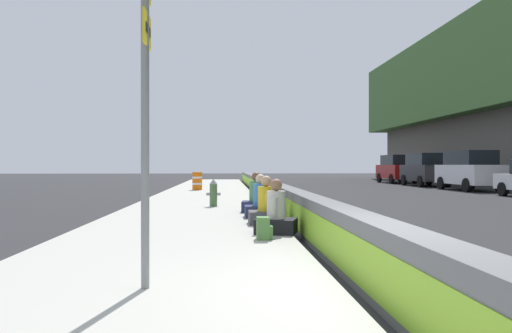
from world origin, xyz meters
TOP-DOWN VIEW (x-y plane):
  - ground_plane at (0.00, 0.00)m, footprint 160.00×160.00m
  - sidewalk_strip at (0.00, 2.65)m, footprint 80.00×4.40m
  - jersey_barrier at (0.00, 0.00)m, footprint 76.00×0.45m
  - route_sign_post at (0.29, 2.59)m, footprint 0.44×0.09m
  - fire_hydrant at (10.73, 2.11)m, footprint 0.26×0.46m
  - seated_person_foreground at (4.44, 0.74)m, footprint 0.84×0.91m
  - seated_person_middle at (5.93, 0.81)m, footprint 0.70×0.79m
  - seated_person_rear at (7.36, 0.84)m, footprint 0.70×0.79m
  - seated_person_far at (8.79, 0.85)m, footprint 0.76×0.87m
  - backpack at (3.67, 1.04)m, footprint 0.32×0.28m
  - construction_barrel at (21.12, 3.22)m, footprint 0.54×0.54m
  - parked_car_midline at (22.10, -12.23)m, footprint 4.81×2.09m
  - parked_car_far at (27.99, -12.11)m, footprint 4.83×2.12m
  - parked_car_farther at (33.88, -12.19)m, footprint 4.80×2.06m

SIDE VIEW (x-z plane):
  - ground_plane at x=0.00m, z-range 0.00..0.00m
  - sidewalk_strip at x=0.00m, z-range 0.00..0.14m
  - backpack at x=3.67m, z-range 0.13..0.53m
  - jersey_barrier at x=0.00m, z-range 0.00..0.85m
  - seated_person_foreground at x=4.44m, z-range -0.06..1.00m
  - seated_person_middle at x=5.93m, z-range -0.06..1.03m
  - seated_person_rear at x=7.36m, z-range -0.07..1.03m
  - seated_person_far at x=8.79m, z-range -0.07..1.06m
  - fire_hydrant at x=10.73m, z-range 0.15..1.03m
  - construction_barrel at x=21.12m, z-range 0.14..1.09m
  - parked_car_midline at x=22.10m, z-range 0.04..2.32m
  - parked_car_far at x=27.99m, z-range 0.04..2.32m
  - parked_car_farther at x=33.88m, z-range 0.04..2.32m
  - route_sign_post at x=0.29m, z-range 0.41..4.01m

